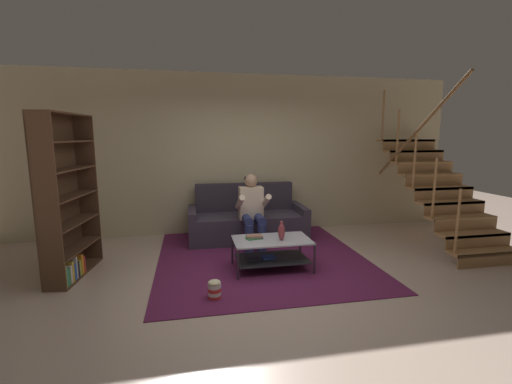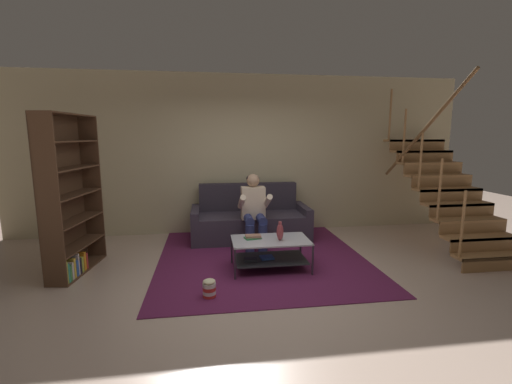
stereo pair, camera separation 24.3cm
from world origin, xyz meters
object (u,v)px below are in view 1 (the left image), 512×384
Objects in this scene: coffee_table at (271,249)px; popcorn_tub at (214,289)px; person_seated_center at (252,208)px; bookshelf at (65,209)px; book_stack at (254,237)px; vase at (281,231)px; couch at (247,221)px.

popcorn_tub is (-0.82, -0.72, -0.17)m from coffee_table.
person_seated_center is 2.62m from bookshelf.
vase is at bearing -22.29° from book_stack.
coffee_table reaches higher than popcorn_tub.
book_stack is 2.44m from bookshelf.
couch is at bearing 71.43° from popcorn_tub.
couch reaches higher than coffee_table.
vase is at bearing -25.61° from coffee_table.
couch is 1.56m from vase.
book_stack is at bearing -95.46° from couch.
popcorn_tub is at bearing -145.22° from vase.
coffee_table is 1.10m from popcorn_tub.
person_seated_center is at bearing -90.00° from couch.
coffee_table is 0.50× the size of bookshelf.
vase is (0.13, -0.06, 0.26)m from coffee_table.
book_stack is at bearing 159.73° from coffee_table.
couch is 9.44× the size of popcorn_tub.
couch is at bearing 97.82° from vase.
bookshelf is (-2.61, 0.29, 0.61)m from coffee_table.
bookshelf is at bearing 150.57° from popcorn_tub.
couch is 0.98× the size of bookshelf.
vase is at bearing -82.18° from couch.
bookshelf is at bearing 174.89° from book_stack.
person_seated_center is 1.04m from vase.
book_stack is (-0.34, 0.14, -0.10)m from vase.
person_seated_center reaches higher than coffee_table.
book_stack is 1.12× the size of popcorn_tub.
person_seated_center is at bearing 81.30° from book_stack.
coffee_table is at bearing 154.39° from vase.
vase is (0.21, -1.53, 0.23)m from couch.
book_stack is at bearing -5.11° from bookshelf.
person_seated_center reaches higher than book_stack.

